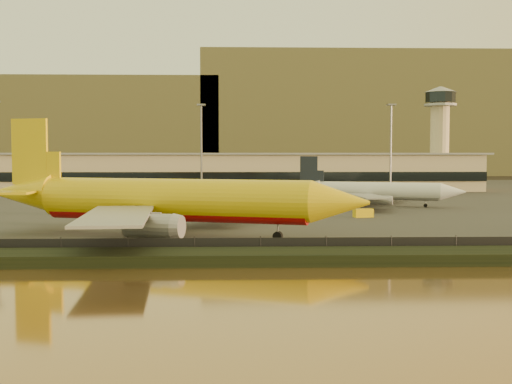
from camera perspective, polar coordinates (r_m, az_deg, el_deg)
The scene contains 12 objects.
ground at distance 91.04m, azimuth -1.19°, elevation -4.52°, with size 900.00×900.00×0.00m, color black.
embankment at distance 74.13m, azimuth -1.04°, elevation -5.80°, with size 320.00×7.00×1.40m, color black.
tarmac at distance 185.59m, azimuth -1.53°, elevation -0.42°, with size 320.00×220.00×0.20m, color #2D2D2D.
perimeter_fence at distance 77.99m, azimuth -1.08°, elevation -4.89°, with size 300.00×0.05×2.20m, color black.
terminal_building at distance 216.23m, azimuth -5.43°, elevation 1.75°, with size 202.00×25.00×12.60m.
control_tower at distance 232.46m, azimuth 16.02°, elevation 5.55°, with size 11.20×11.20×35.50m.
apron_light_masts at distance 165.96m, azimuth 3.71°, elevation 4.51°, with size 152.20×12.20×25.40m.
distant_hills at distance 431.02m, azimuth -4.49°, elevation 5.94°, with size 470.00×160.00×70.00m.
dhl_cargo_jet at distance 96.49m, azimuth -7.84°, elevation -0.78°, with size 58.76×56.07×17.92m.
white_narrowbody_jet at distance 153.53m, azimuth 10.56°, elevation 0.07°, with size 39.62×37.56×11.73m.
gse_vehicle_yellow at distance 126.42m, azimuth 9.50°, elevation -1.85°, with size 3.75×1.69×1.69m, color #DAB50B.
gse_vehicle_white at distance 132.44m, azimuth -13.22°, elevation -1.61°, with size 4.21×1.89×1.89m, color silver.
Camera 1 is at (-1.01, -90.16, 12.62)m, focal length 45.00 mm.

